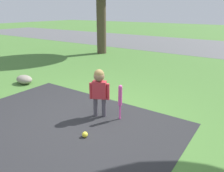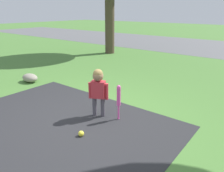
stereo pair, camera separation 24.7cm
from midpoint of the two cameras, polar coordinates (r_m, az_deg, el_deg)
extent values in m
plane|color=#477533|center=(4.00, -7.42, -9.01)|extent=(60.00, 60.00, 0.00)
cube|color=#59595B|center=(12.92, 23.89, 9.29)|extent=(40.00, 6.00, 0.01)
cylinder|color=#4C4751|center=(4.08, -6.07, -5.46)|extent=(0.08, 0.08, 0.37)
cylinder|color=#4C4751|center=(4.05, -3.88, -5.61)|extent=(0.08, 0.08, 0.37)
cube|color=#BF2D38|center=(3.94, -5.12, -1.00)|extent=(0.28, 0.23, 0.32)
cylinder|color=#BF2D38|center=(3.98, -7.27, -1.28)|extent=(0.06, 0.06, 0.30)
cylinder|color=#BF2D38|center=(3.91, -2.91, -1.51)|extent=(0.06, 0.06, 0.30)
sphere|color=#997051|center=(3.85, -5.23, 2.56)|extent=(0.19, 0.19, 0.19)
sphere|color=#997A47|center=(3.85, -5.25, 3.05)|extent=(0.18, 0.18, 0.18)
sphere|color=#E54CA5|center=(4.02, 0.31, -8.37)|extent=(0.04, 0.04, 0.04)
cylinder|color=#E54CA5|center=(3.97, 0.31, -6.82)|extent=(0.03, 0.03, 0.28)
cylinder|color=#E54CA5|center=(3.84, 0.32, -2.64)|extent=(0.07, 0.07, 0.34)
sphere|color=#E54CA5|center=(3.78, 0.32, -0.23)|extent=(0.07, 0.07, 0.07)
sphere|color=yellow|center=(3.53, -9.13, -12.44)|extent=(0.09, 0.09, 0.09)
cylinder|color=#4C3D2D|center=(10.02, -3.57, 17.50)|extent=(0.42, 0.42, 3.16)
ellipsoid|color=gray|center=(6.37, -22.98, 1.58)|extent=(0.50, 0.34, 0.23)
camera|label=1|loc=(0.12, -91.67, -0.58)|focal=35.00mm
camera|label=2|loc=(0.12, 88.33, 0.58)|focal=35.00mm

